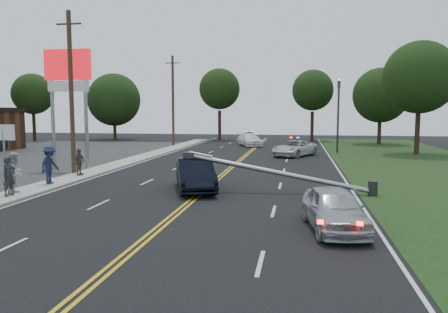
% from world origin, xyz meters
% --- Properties ---
extents(ground, '(120.00, 120.00, 0.00)m').
position_xyz_m(ground, '(0.00, 0.00, 0.00)').
color(ground, black).
rests_on(ground, ground).
extents(sidewalk, '(1.80, 70.00, 0.12)m').
position_xyz_m(sidewalk, '(-8.40, 10.00, 0.06)').
color(sidewalk, '#AAA69A').
rests_on(sidewalk, ground).
extents(centerline_yellow, '(0.36, 80.00, 0.00)m').
position_xyz_m(centerline_yellow, '(0.00, 10.00, 0.01)').
color(centerline_yellow, gold).
rests_on(centerline_yellow, ground).
extents(pylon_sign, '(3.20, 0.35, 8.00)m').
position_xyz_m(pylon_sign, '(-10.50, 14.00, 6.00)').
color(pylon_sign, gray).
rests_on(pylon_sign, ground).
extents(small_sign, '(1.60, 0.14, 3.10)m').
position_xyz_m(small_sign, '(-14.00, 12.00, 2.33)').
color(small_sign, gray).
rests_on(small_sign, ground).
extents(traffic_signal, '(0.28, 0.41, 7.05)m').
position_xyz_m(traffic_signal, '(8.30, 30.00, 4.21)').
color(traffic_signal, '#2D2D30').
rests_on(traffic_signal, ground).
extents(fallen_streetlight, '(9.36, 0.44, 1.91)m').
position_xyz_m(fallen_streetlight, '(4.19, 8.00, 0.92)').
color(fallen_streetlight, '#2D2D30').
rests_on(fallen_streetlight, ground).
extents(utility_pole_mid, '(1.60, 0.28, 10.00)m').
position_xyz_m(utility_pole_mid, '(-9.20, 12.00, 5.08)').
color(utility_pole_mid, '#382619').
rests_on(utility_pole_mid, ground).
extents(utility_pole_far, '(1.60, 0.28, 10.00)m').
position_xyz_m(utility_pole_far, '(-9.20, 34.00, 5.08)').
color(utility_pole_far, '#382619').
rests_on(utility_pole_far, ground).
extents(tree_4, '(5.32, 5.32, 8.82)m').
position_xyz_m(tree_4, '(-29.77, 39.38, 6.14)').
color(tree_4, black).
rests_on(tree_4, ground).
extents(tree_5, '(7.24, 7.24, 9.11)m').
position_xyz_m(tree_5, '(-20.68, 44.31, 5.48)').
color(tree_5, black).
rests_on(tree_5, ground).
extents(tree_6, '(5.52, 5.52, 9.68)m').
position_xyz_m(tree_6, '(-6.07, 45.63, 6.89)').
color(tree_6, black).
rests_on(tree_6, ground).
extents(tree_7, '(5.37, 5.37, 9.36)m').
position_xyz_m(tree_7, '(6.34, 45.94, 6.65)').
color(tree_7, black).
rests_on(tree_7, ground).
extents(tree_8, '(6.51, 6.51, 9.06)m').
position_xyz_m(tree_8, '(14.12, 41.54, 5.80)').
color(tree_8, black).
rests_on(tree_8, ground).
extents(tree_9, '(6.54, 6.54, 10.25)m').
position_xyz_m(tree_9, '(15.32, 29.27, 6.97)').
color(tree_9, black).
rests_on(tree_9, ground).
extents(crashed_sedan, '(3.16, 5.12, 1.59)m').
position_xyz_m(crashed_sedan, '(-0.43, 7.94, 0.80)').
color(crashed_sedan, black).
rests_on(crashed_sedan, ground).
extents(waiting_sedan, '(2.32, 4.43, 1.44)m').
position_xyz_m(waiting_sedan, '(5.84, 1.66, 0.72)').
color(waiting_sedan, '#B0B4B9').
rests_on(waiting_sedan, ground).
extents(emergency_a, '(4.39, 5.51, 1.39)m').
position_xyz_m(emergency_a, '(4.27, 25.52, 0.70)').
color(emergency_a, silver).
rests_on(emergency_a, ground).
extents(emergency_b, '(3.77, 5.30, 1.42)m').
position_xyz_m(emergency_b, '(-0.84, 35.97, 0.71)').
color(emergency_b, white).
rests_on(emergency_b, ground).
extents(bystander_a, '(0.57, 0.74, 1.80)m').
position_xyz_m(bystander_a, '(-8.31, 4.58, 1.02)').
color(bystander_a, '#26262D').
rests_on(bystander_a, sidewalk).
extents(bystander_b, '(0.87, 1.05, 1.94)m').
position_xyz_m(bystander_b, '(-8.42, 5.20, 1.09)').
color(bystander_b, '#B1B1B6').
rests_on(bystander_b, sidewalk).
extents(bystander_c, '(0.86, 1.36, 2.02)m').
position_xyz_m(bystander_c, '(-8.30, 7.89, 1.13)').
color(bystander_c, '#192340').
rests_on(bystander_c, sidewalk).
extents(bystander_d, '(0.57, 1.00, 1.61)m').
position_xyz_m(bystander_d, '(-8.33, 11.04, 0.93)').
color(bystander_d, '#524541').
rests_on(bystander_d, sidewalk).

